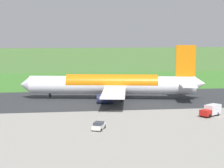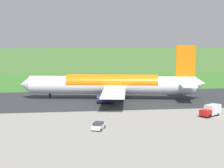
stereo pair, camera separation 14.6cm
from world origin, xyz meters
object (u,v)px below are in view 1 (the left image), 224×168
airliner_main (113,85)px  no_stopping_sign (131,78)px  service_truck_baggage (211,110)px  service_car_followme (99,126)px  traffic_cone_orange (123,82)px

airliner_main → no_stopping_sign: airliner_main is taller
service_truck_baggage → service_car_followme: size_ratio=1.32×
airliner_main → service_car_followme: (7.95, 36.28, -3.51)m
no_stopping_sign → traffic_cone_orange: size_ratio=5.29×
service_truck_baggage → traffic_cone_orange: 66.14m
airliner_main → traffic_cone_orange: size_ratio=98.05×
traffic_cone_orange → service_truck_baggage: bearing=98.9°
airliner_main → service_truck_baggage: airliner_main is taller
no_stopping_sign → traffic_cone_orange: 3.47m
service_car_followme → traffic_cone_orange: service_car_followme is taller
no_stopping_sign → service_truck_baggage: bearing=96.2°
service_car_followme → no_stopping_sign: (-20.19, -74.58, 0.87)m
service_truck_baggage → traffic_cone_orange: service_truck_baggage is taller
airliner_main → traffic_cone_orange: bearing=-103.2°
airliner_main → traffic_cone_orange: 40.00m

